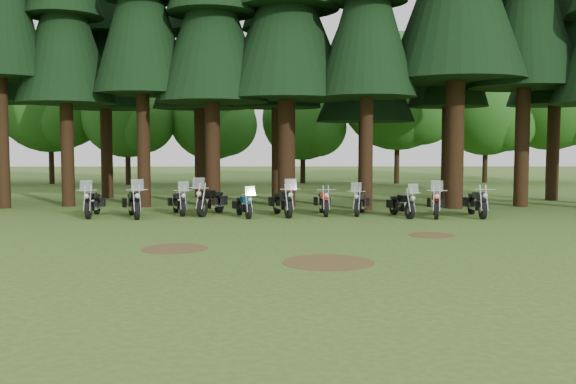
# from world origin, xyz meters

# --- Properties ---
(ground) EXTENTS (120.00, 120.00, 0.00)m
(ground) POSITION_xyz_m (0.00, 0.00, 0.00)
(ground) COLOR #395D1E
(ground) RESTS_ON ground
(pine_back_1) EXTENTS (4.52, 4.52, 16.22)m
(pine_back_1) POSITION_xyz_m (-9.26, 14.35, 9.71)
(pine_back_1) COLOR #321F10
(pine_back_1) RESTS_ON ground
(pine_back_2) EXTENTS (4.85, 4.85, 16.30)m
(pine_back_2) POSITION_xyz_m (-4.38, 14.40, 9.76)
(pine_back_2) COLOR #321F10
(pine_back_2) RESTS_ON ground
(pine_back_3) EXTENTS (4.35, 4.35, 16.20)m
(pine_back_3) POSITION_xyz_m (-0.37, 12.94, 9.70)
(pine_back_3) COLOR #321F10
(pine_back_3) RESTS_ON ground
(pine_back_4) EXTENTS (4.94, 4.94, 13.78)m
(pine_back_4) POSITION_xyz_m (4.04, 13.25, 8.25)
(pine_back_4) COLOR #321F10
(pine_back_4) RESTS_ON ground
(pine_back_5) EXTENTS (3.94, 3.94, 16.33)m
(pine_back_5) POSITION_xyz_m (8.07, 12.86, 9.78)
(pine_back_5) COLOR #321F10
(pine_back_5) RESTS_ON ground
(decid_1) EXTENTS (7.91, 7.69, 9.88)m
(decid_1) POSITION_xyz_m (-15.99, 25.76, 5.83)
(decid_1) COLOR #321F10
(decid_1) RESTS_ON ground
(decid_2) EXTENTS (6.72, 6.53, 8.40)m
(decid_2) POSITION_xyz_m (-10.43, 24.78, 4.95)
(decid_2) COLOR #321F10
(decid_2) RESTS_ON ground
(decid_3) EXTENTS (6.12, 5.95, 7.65)m
(decid_3) POSITION_xyz_m (-4.71, 25.13, 4.51)
(decid_3) COLOR #321F10
(decid_3) RESTS_ON ground
(decid_4) EXTENTS (5.93, 5.76, 7.41)m
(decid_4) POSITION_xyz_m (1.58, 26.32, 4.37)
(decid_4) COLOR #321F10
(decid_4) RESTS_ON ground
(decid_5) EXTENTS (8.45, 8.21, 10.56)m
(decid_5) POSITION_xyz_m (8.29, 25.71, 6.23)
(decid_5) COLOR #321F10
(decid_5) RESTS_ON ground
(decid_6) EXTENTS (7.06, 6.86, 8.82)m
(decid_6) POSITION_xyz_m (14.85, 27.01, 5.20)
(decid_6) COLOR #321F10
(decid_6) RESTS_ON ground
(decid_7) EXTENTS (8.44, 8.20, 10.55)m
(decid_7) POSITION_xyz_m (19.46, 26.83, 6.22)
(decid_7) COLOR #321F10
(decid_7) RESTS_ON ground
(dirt_patch_0) EXTENTS (1.80, 1.80, 0.01)m
(dirt_patch_0) POSITION_xyz_m (-3.00, -2.00, 0.01)
(dirt_patch_0) COLOR #4C3D1E
(dirt_patch_0) RESTS_ON ground
(dirt_patch_1) EXTENTS (1.40, 1.40, 0.01)m
(dirt_patch_1) POSITION_xyz_m (4.50, 0.50, 0.01)
(dirt_patch_1) COLOR #4C3D1E
(dirt_patch_1) RESTS_ON ground
(dirt_patch_2) EXTENTS (2.20, 2.20, 0.01)m
(dirt_patch_2) POSITION_xyz_m (1.00, -4.00, 0.01)
(dirt_patch_2) COLOR #4C3D1E
(dirt_patch_2) RESTS_ON ground
(motorcycle_0) EXTENTS (0.53, 2.36, 1.48)m
(motorcycle_0) POSITION_xyz_m (-7.45, 5.64, 0.49)
(motorcycle_0) COLOR black
(motorcycle_0) RESTS_ON ground
(motorcycle_1) EXTENTS (1.11, 2.37, 1.52)m
(motorcycle_1) POSITION_xyz_m (-5.80, 5.37, 0.51)
(motorcycle_1) COLOR black
(motorcycle_1) RESTS_ON ground
(motorcycle_2) EXTENTS (0.98, 2.16, 1.39)m
(motorcycle_2) POSITION_xyz_m (-4.23, 6.35, 0.46)
(motorcycle_2) COLOR black
(motorcycle_2) RESTS_ON ground
(motorcycle_3) EXTENTS (1.00, 2.42, 1.54)m
(motorcycle_3) POSITION_xyz_m (-2.96, 6.23, 0.51)
(motorcycle_3) COLOR black
(motorcycle_3) RESTS_ON ground
(motorcycle_4) EXTENTS (0.85, 1.96, 1.25)m
(motorcycle_4) POSITION_xyz_m (-1.60, 5.46, 0.42)
(motorcycle_4) COLOR black
(motorcycle_4) RESTS_ON ground
(motorcycle_5) EXTENTS (0.93, 2.39, 1.51)m
(motorcycle_5) POSITION_xyz_m (-0.10, 5.84, 0.51)
(motorcycle_5) COLOR black
(motorcycle_5) RESTS_ON ground
(motorcycle_6) EXTENTS (0.35, 2.24, 0.91)m
(motorcycle_6) POSITION_xyz_m (1.53, 6.27, 0.46)
(motorcycle_6) COLOR black
(motorcycle_6) RESTS_ON ground
(motorcycle_7) EXTENTS (0.80, 2.14, 1.35)m
(motorcycle_7) POSITION_xyz_m (2.96, 6.23, 0.45)
(motorcycle_7) COLOR black
(motorcycle_7) RESTS_ON ground
(motorcycle_8) EXTENTS (0.76, 2.13, 1.35)m
(motorcycle_8) POSITION_xyz_m (4.49, 5.45, 0.45)
(motorcycle_8) COLOR black
(motorcycle_8) RESTS_ON ground
(motorcycle_9) EXTENTS (0.78, 2.34, 1.47)m
(motorcycle_9) POSITION_xyz_m (5.81, 5.45, 0.49)
(motorcycle_9) COLOR black
(motorcycle_9) RESTS_ON ground
(motorcycle_10) EXTENTS (0.36, 2.36, 0.96)m
(motorcycle_10) POSITION_xyz_m (7.41, 5.53, 0.49)
(motorcycle_10) COLOR black
(motorcycle_10) RESTS_ON ground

